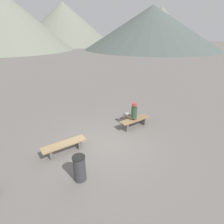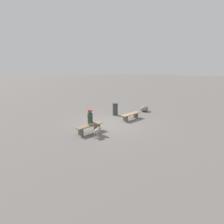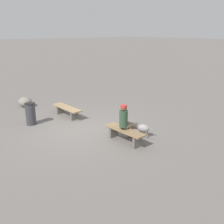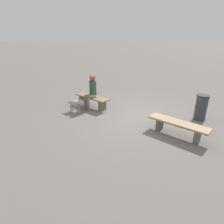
# 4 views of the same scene
# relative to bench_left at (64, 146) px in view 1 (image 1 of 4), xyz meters

# --- Properties ---
(ground) EXTENTS (210.00, 210.00, 0.06)m
(ground) POSITION_rel_bench_left_xyz_m (1.75, -0.40, -0.36)
(ground) COLOR slate
(bench_left) EXTENTS (1.80, 0.48, 0.45)m
(bench_left) POSITION_rel_bench_left_xyz_m (0.00, 0.00, 0.00)
(bench_left) COLOR #605B56
(bench_left) RESTS_ON ground
(bench_right) EXTENTS (1.66, 0.48, 0.47)m
(bench_right) POSITION_rel_bench_left_xyz_m (3.74, 0.10, -0.00)
(bench_right) COLOR #605B56
(bench_right) RESTS_ON ground
(seated_person) EXTENTS (0.36, 0.62, 1.34)m
(seated_person) POSITION_rel_bench_left_xyz_m (3.65, 0.20, 0.43)
(seated_person) COLOR #2D4733
(seated_person) RESTS_ON ground
(dog) EXTENTS (0.66, 0.48, 0.52)m
(dog) POSITION_rel_bench_left_xyz_m (3.78, 0.88, 0.02)
(dog) COLOR gray
(dog) RESTS_ON ground
(trash_bin) EXTENTS (0.42, 0.42, 0.92)m
(trash_bin) POSITION_rel_bench_left_xyz_m (-0.06, -1.67, 0.13)
(trash_bin) COLOR #38383D
(trash_bin) RESTS_ON ground
(distant_peak_0) EXTENTS (24.38, 24.38, 11.99)m
(distant_peak_0) POSITION_rel_bench_left_xyz_m (46.55, 38.98, 5.66)
(distant_peak_0) COLOR gray
(distant_peak_0) RESTS_ON ground
(distant_peak_1) EXTENTS (38.28, 38.28, 11.43)m
(distant_peak_1) POSITION_rel_bench_left_xyz_m (38.18, 34.40, 5.38)
(distant_peak_1) COLOR #4C5651
(distant_peak_1) RESTS_ON ground
(distant_peak_2) EXTENTS (35.34, 35.34, 15.20)m
(distant_peak_2) POSITION_rel_bench_left_xyz_m (2.42, 52.75, 7.27)
(distant_peak_2) COLOR gray
(distant_peak_2) RESTS_ON ground
(distant_peak_3) EXTENTS (35.90, 35.90, 14.66)m
(distant_peak_3) POSITION_rel_bench_left_xyz_m (23.49, 64.77, 7.00)
(distant_peak_3) COLOR gray
(distant_peak_3) RESTS_ON ground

